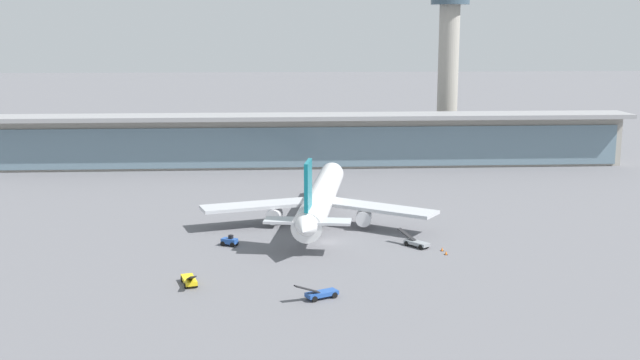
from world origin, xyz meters
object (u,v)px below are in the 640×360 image
Objects in this scene: service_truck_by_tail_blue at (230,241)px; airliner_on_stand at (321,198)px; safety_cone_bravo at (442,249)px; control_tower at (449,51)px; service_truck_under_wing_grey at (416,242)px; safety_cone_alpha at (446,253)px; service_truck_mid_apron_yellow at (189,280)px; service_truck_near_nose_blue at (320,293)px.

airliner_on_stand is at bearing 42.45° from service_truck_by_tail_blue.
service_truck_by_tail_blue is 38.06m from safety_cone_bravo.
control_tower is at bearing 59.27° from service_truck_by_tail_blue.
service_truck_under_wing_grey is 8.80× the size of safety_cone_alpha.
safety_cone_alpha is at bearing -85.62° from safety_cone_bravo.
safety_cone_alpha is (42.79, 13.71, -0.49)m from service_truck_mid_apron_yellow.
service_truck_near_nose_blue is 147.58m from control_tower.
control_tower is (68.33, 128.31, 31.28)m from service_truck_mid_apron_yellow.
safety_cone_alpha is (20.31, -24.04, -4.81)m from airliner_on_stand.
airliner_on_stand is at bearing 130.53° from service_truck_under_wing_grey.
control_tower is at bearing 77.10° from safety_cone_bravo.
service_truck_mid_apron_yellow is at bearing -159.37° from safety_cone_bravo.
safety_cone_alpha and safety_cone_bravo have the same top height.
service_truck_near_nose_blue reaches higher than safety_cone_alpha.
control_tower is (63.34, 106.56, 31.22)m from service_truck_by_tail_blue.
service_truck_by_tail_blue is at bearing 171.39° from safety_cone_bravo.
safety_cone_bravo is at bearing 20.63° from service_truck_mid_apron_yellow.
service_truck_near_nose_blue is 0.11× the size of control_tower.
safety_cone_bravo is at bearing -35.94° from service_truck_under_wing_grey.
service_truck_under_wing_grey is 33.60m from service_truck_by_tail_blue.
service_truck_near_nose_blue is 32.66m from service_truck_by_tail_blue.
control_tower reaches higher than service_truck_by_tail_blue.
safety_cone_bravo is (-0.18, 2.33, 0.00)m from safety_cone_alpha.
service_truck_by_tail_blue is (-14.63, 29.19, 0.07)m from service_truck_near_nose_blue.
service_truck_near_nose_blue is 32.88m from safety_cone_bravo.
service_truck_near_nose_blue reaches higher than service_truck_by_tail_blue.
airliner_on_stand is 9.12× the size of service_truck_near_nose_blue.
control_tower is at bearing 70.26° from service_truck_near_nose_blue.
service_truck_near_nose_blue is at bearing -20.79° from service_truck_mid_apron_yellow.
service_truck_by_tail_blue is 0.06× the size of control_tower.
airliner_on_stand is at bearing -116.85° from control_tower.
safety_cone_alpha is at bearing -12.00° from service_truck_by_tail_blue.
control_tower is 83.68× the size of safety_cone_alpha.
airliner_on_stand is 87.10× the size of safety_cone_alpha.
airliner_on_stand is 24.98m from service_truck_under_wing_grey.
service_truck_near_nose_blue reaches higher than safety_cone_bravo.
airliner_on_stand is 1.04× the size of control_tower.
service_truck_near_nose_blue is 1.09× the size of service_truck_under_wing_grey.
service_truck_mid_apron_yellow is 0.12× the size of control_tower.
service_truck_mid_apron_yellow is 44.94m from safety_cone_alpha.
service_truck_under_wing_grey is at bearing 144.06° from safety_cone_bravo.
control_tower is (48.71, 135.76, 31.28)m from service_truck_near_nose_blue.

